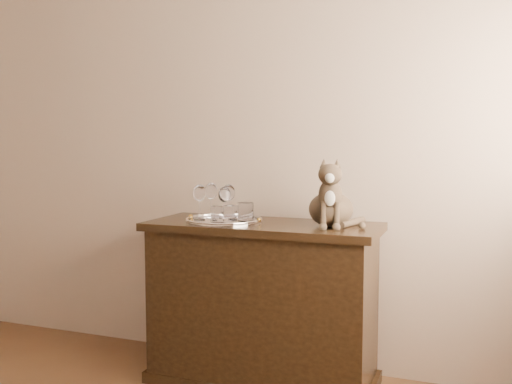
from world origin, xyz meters
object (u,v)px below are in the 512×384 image
at_px(tumbler_a, 231,214).
at_px(tumbler_b, 218,214).
at_px(wine_glass_c, 199,202).
at_px(cat, 331,192).
at_px(wine_glass_d, 224,203).
at_px(sideboard, 263,303).
at_px(wine_glass_a, 211,200).
at_px(tumbler_c, 245,212).
at_px(tray, 224,221).
at_px(wine_glass_b, 229,202).

xyz_separation_m(tumbler_a, tumbler_b, (-0.06, -0.01, -0.00)).
xyz_separation_m(wine_glass_c, cat, (0.68, 0.08, 0.07)).
distance_m(wine_glass_d, tumbler_a, 0.15).
bearing_deg(sideboard, wine_glass_a, 170.57).
bearing_deg(wine_glass_c, tumbler_c, 10.74).
height_order(wine_glass_a, tumbler_b, wine_glass_a).
bearing_deg(wine_glass_c, tumbler_a, -13.88).
xyz_separation_m(wine_glass_d, tumbler_c, (0.12, -0.02, -0.04)).
distance_m(tray, wine_glass_a, 0.17).
distance_m(wine_glass_a, tumbler_a, 0.26).
distance_m(wine_glass_a, wine_glass_c, 0.12).
distance_m(wine_glass_d, tumbler_c, 0.13).
bearing_deg(wine_glass_d, wine_glass_a, 151.67).
xyz_separation_m(sideboard, tumbler_a, (-0.13, -0.12, 0.48)).
height_order(wine_glass_b, tumbler_b, wine_glass_b).
bearing_deg(wine_glass_c, wine_glass_b, 40.12).
distance_m(wine_glass_d, cat, 0.57).
distance_m(sideboard, tray, 0.48).
bearing_deg(tray, wine_glass_a, 143.98).
relative_size(sideboard, tumbler_a, 13.55).
relative_size(wine_glass_b, tumbler_c, 1.93).
distance_m(wine_glass_a, tumbler_b, 0.23).
height_order(wine_glass_a, wine_glass_c, same).
height_order(wine_glass_b, tumbler_a, wine_glass_b).
relative_size(tray, tumbler_a, 4.52).
distance_m(wine_glass_a, wine_glass_d, 0.12).
height_order(wine_glass_d, tumbler_c, wine_glass_d).
bearing_deg(tumbler_c, tray, -175.95).
distance_m(wine_glass_b, cat, 0.57).
height_order(sideboard, tumbler_b, tumbler_b).
bearing_deg(cat, wine_glass_c, 175.84).
xyz_separation_m(sideboard, cat, (0.35, 0.01, 0.59)).
xyz_separation_m(wine_glass_a, cat, (0.67, -0.04, 0.07)).
relative_size(tray, tumbler_b, 4.77).
bearing_deg(cat, wine_glass_b, 166.88).
height_order(wine_glass_c, tumbler_b, wine_glass_c).
bearing_deg(cat, sideboard, 171.37).
bearing_deg(wine_glass_b, sideboard, -9.69).
relative_size(sideboard, tumbler_b, 14.30).
relative_size(sideboard, wine_glass_a, 6.42).
bearing_deg(sideboard, tumbler_b, -146.43).
height_order(tray, cat, cat).
distance_m(tray, wine_glass_c, 0.16).
xyz_separation_m(wine_glass_c, tumbler_b, (0.14, -0.06, -0.05)).
distance_m(tray, cat, 0.58).
bearing_deg(wine_glass_b, tray, -87.83).
height_order(sideboard, wine_glass_a, wine_glass_a).
height_order(wine_glass_a, wine_glass_b, wine_glass_a).
xyz_separation_m(sideboard, tray, (-0.20, -0.03, 0.43)).
relative_size(sideboard, wine_glass_d, 6.92).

